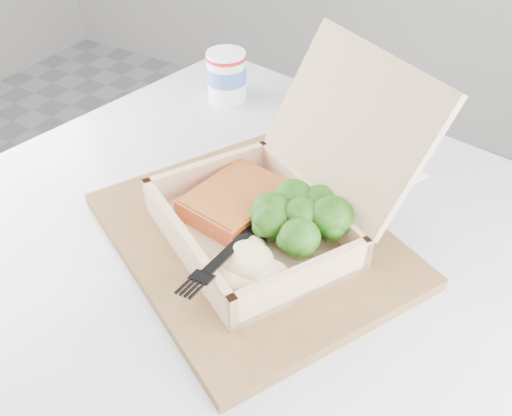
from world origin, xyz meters
The scene contains 9 objects.
cafe_table centered at (-0.03, 0.39, 0.55)m, with size 0.95×0.95×0.74m.
serving_tray centered at (-0.03, 0.41, 0.74)m, with size 0.36×0.29×0.02m, color brown.
takeout_container centered at (0.00, 0.45, 0.80)m, with size 0.33×0.34×0.20m.
salmon_fillet centered at (-0.06, 0.44, 0.77)m, with size 0.09×0.12×0.03m, color orange.
broccoli_pile centered at (0.03, 0.43, 0.78)m, with size 0.12×0.12×0.04m, color #337119, non-canonical shape.
mashed_potatoes centered at (0.01, 0.35, 0.78)m, with size 0.09×0.08×0.03m, color #FAE6A2.
plastic_fork centered at (-0.01, 0.37, 0.79)m, with size 0.03×0.16×0.03m.
paper_cup centered at (-0.25, 0.70, 0.78)m, with size 0.07×0.07×0.08m.
receipt centered at (0.06, 0.61, 0.74)m, with size 0.07×0.14×0.00m, color white.
Camera 1 is at (0.24, -0.02, 1.21)m, focal length 40.00 mm.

